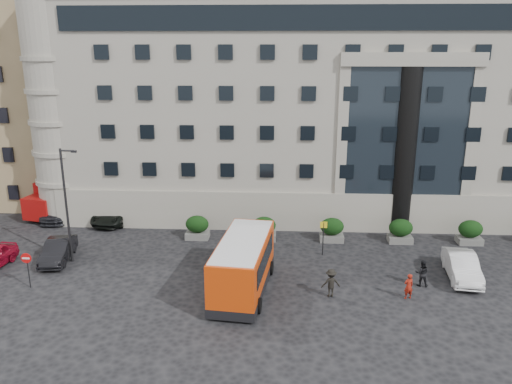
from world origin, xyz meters
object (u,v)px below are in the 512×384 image
Objects in this scene: parked_car_b at (58,250)px; pedestrian_b at (422,273)px; white_taxi at (462,266)px; hedge_c at (332,229)px; hedge_b at (264,228)px; pedestrian_a at (409,286)px; bus_stop_sign at (323,232)px; no_entry_sign at (27,263)px; minibus at (243,263)px; red_truck at (57,197)px; pedestrian_c at (331,283)px; hedge_d at (401,231)px; parked_car_c at (61,209)px; hedge_a at (197,227)px; hedge_e at (470,232)px; street_lamp at (67,201)px; parked_car_d at (117,212)px.

pedestrian_b is (24.27, -2.62, 0.11)m from parked_car_b.
hedge_c is at bearing 148.42° from white_taxi.
white_taxi is (7.74, -6.07, -0.12)m from hedge_c.
hedge_b is 12.64m from pedestrian_a.
hedge_c is 3.05m from bus_stop_sign.
minibus reaches higher than no_entry_sign.
red_truck is (-18.61, 5.25, 0.66)m from hedge_b.
bus_stop_sign is 18.61m from parked_car_b.
pedestrian_c reaches higher than white_taxi.
hedge_c is at bearing 180.00° from hedge_d.
parked_car_c is 1.11× the size of white_taxi.
hedge_a reaches higher than pedestrian_a.
hedge_d is 1.00× the size of hedge_e.
hedge_d is 1.16× the size of pedestrian_a.
pedestrian_c is at bearing -141.47° from hedge_e.
parked_car_b is (0.01, 4.15, -0.90)m from no_entry_sign.
hedge_b is at bearing 89.99° from minibus.
street_lamp is 1.30× the size of red_truck.
hedge_b is 1.05× the size of pedestrian_c.
pedestrian_b is (1.23, 1.72, 0.07)m from pedestrian_a.
hedge_c is 1.00× the size of hedge_d.
white_taxi is 2.86× the size of pedestrian_b.
red_truck is at bearing 166.77° from white_taxi.
street_lamp is (-28.74, -4.80, 3.44)m from hedge_e.
pedestrian_b is at bearing 12.68° from minibus.
hedge_c is at bearing -14.94° from parked_car_c.
hedge_e is at bearing 13.92° from bus_stop_sign.
hedge_e is 0.32× the size of parked_car_d.
red_truck is at bearing 118.54° from street_lamp.
pedestrian_a is (9.82, -0.52, -1.02)m from minibus.
no_entry_sign is 0.38× the size of red_truck.
pedestrian_a is at bearing -10.89° from street_lamp.
white_taxi is 9.13m from pedestrian_c.
bus_stop_sign is at bearing -155.34° from hedge_d.
parked_car_b is 27.17m from white_taxi.
hedge_a is 16.70m from pedestrian_a.
pedestrian_b is at bearing -142.48° from pedestrian_a.
minibus reaches higher than parked_car_b.
parked_car_d is at bearing -47.29° from pedestrian_a.
no_entry_sign is 13.57m from parked_car_c.
pedestrian_a is (23.04, -4.34, 0.04)m from parked_car_b.
street_lamp is 4.98m from no_entry_sign.
minibus reaches higher than hedge_c.
red_truck is 3.89× the size of pedestrian_a.
hedge_e reaches higher than white_taxi.
red_truck is at bearing 164.24° from hedge_b.
minibus reaches higher than hedge_b.
red_truck reaches higher than bus_stop_sign.
hedge_a is 1.00× the size of hedge_e.
pedestrian_a is at bearing -99.75° from hedge_d.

